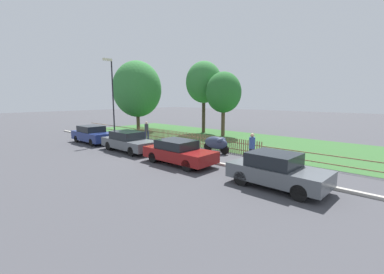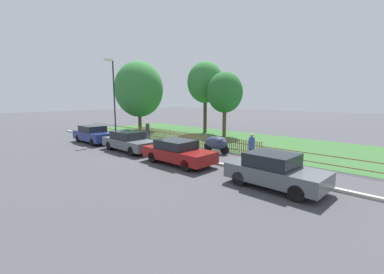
{
  "view_description": "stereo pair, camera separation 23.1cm",
  "coord_description": "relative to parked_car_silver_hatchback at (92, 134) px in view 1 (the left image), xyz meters",
  "views": [
    {
      "loc": [
        13.19,
        -10.77,
        3.56
      ],
      "look_at": [
        2.33,
        1.09,
        1.1
      ],
      "focal_mm": 24.0,
      "sensor_mm": 36.0,
      "label": 1
    },
    {
      "loc": [
        13.36,
        -10.61,
        3.56
      ],
      "look_at": [
        2.33,
        1.09,
        1.1
      ],
      "focal_mm": 24.0,
      "sensor_mm": 36.0,
      "label": 2
    }
  ],
  "objects": [
    {
      "name": "parked_car_navy_estate",
      "position": [
        9.73,
        0.03,
        -0.02
      ],
      "size": [
        4.17,
        1.75,
        1.3
      ],
      "rotation": [
        0.0,
        0.0,
        0.01
      ],
      "color": "maroon",
      "rests_on": "ground"
    },
    {
      "name": "pedestrian_near_fence",
      "position": [
        12.49,
        3.01,
        0.23
      ],
      "size": [
        0.41,
        0.41,
        1.63
      ],
      "rotation": [
        0.0,
        0.0,
        6.0
      ],
      "color": "#2D3351",
      "rests_on": "ground"
    },
    {
      "name": "covered_motorcycle",
      "position": [
        9.56,
        3.66,
        -0.03
      ],
      "size": [
        2.0,
        0.79,
        1.07
      ],
      "rotation": [
        0.0,
        0.0,
        -0.03
      ],
      "color": "black",
      "rests_on": "ground"
    },
    {
      "name": "tree_behind_motorcycle",
      "position": [
        2.48,
        10.79,
        4.41
      ],
      "size": [
        3.63,
        3.63,
        7.21
      ],
      "color": "#473828",
      "rests_on": "ground"
    },
    {
      "name": "park_fence",
      "position": [
        6.26,
        4.37,
        -0.2
      ],
      "size": [
        30.66,
        0.05,
        0.98
      ],
      "color": "olive",
      "rests_on": "ground"
    },
    {
      "name": "ground_plane",
      "position": [
        6.26,
        1.26,
        -0.69
      ],
      "size": [
        120.0,
        120.0,
        0.0
      ],
      "primitive_type": "plane",
      "color": "#424247"
    },
    {
      "name": "tree_nearest_kerb",
      "position": [
        -4.04,
        7.31,
        3.8
      ],
      "size": [
        5.23,
        5.23,
        7.51
      ],
      "color": "brown",
      "rests_on": "ground"
    },
    {
      "name": "pedestrian_by_lamp",
      "position": [
        2.19,
        3.68,
        0.21
      ],
      "size": [
        0.43,
        0.43,
        1.6
      ],
      "rotation": [
        0.0,
        0.0,
        1.12
      ],
      "color": "#2D3351",
      "rests_on": "ground"
    },
    {
      "name": "parked_car_red_compact",
      "position": [
        15.25,
        0.09,
        0.01
      ],
      "size": [
        3.87,
        1.89,
        1.39
      ],
      "rotation": [
        0.0,
        0.0,
        -0.03
      ],
      "color": "#51565B",
      "rests_on": "ground"
    },
    {
      "name": "street_lamp",
      "position": [
        0.36,
        1.67,
        3.4
      ],
      "size": [
        0.2,
        0.79,
        6.65
      ],
      "color": "black",
      "rests_on": "ground"
    },
    {
      "name": "kerb_stone",
      "position": [
        6.26,
        1.36,
        -0.63
      ],
      "size": [
        30.66,
        0.2,
        0.12
      ],
      "primitive_type": "cube",
      "color": "#B2ADA3",
      "rests_on": "ground"
    },
    {
      "name": "parked_car_black_saloon",
      "position": [
        4.88,
        0.08,
        -0.01
      ],
      "size": [
        4.4,
        1.67,
        1.34
      ],
      "rotation": [
        0.0,
        0.0,
        -0.01
      ],
      "color": "#51565B",
      "rests_on": "ground"
    },
    {
      "name": "tree_mid_park",
      "position": [
        5.4,
        10.14,
        3.35
      ],
      "size": [
        3.26,
        3.26,
        5.94
      ],
      "color": "brown",
      "rests_on": "ground"
    },
    {
      "name": "parked_car_silver_hatchback",
      "position": [
        0.0,
        0.0,
        0.0
      ],
      "size": [
        4.1,
        1.68,
        1.37
      ],
      "rotation": [
        0.0,
        0.0,
        0.01
      ],
      "color": "navy",
      "rests_on": "ground"
    },
    {
      "name": "grass_strip",
      "position": [
        6.26,
        9.01,
        -0.69
      ],
      "size": [
        30.66,
        9.3,
        0.01
      ],
      "primitive_type": "cube",
      "color": "#33602D",
      "rests_on": "ground"
    }
  ]
}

